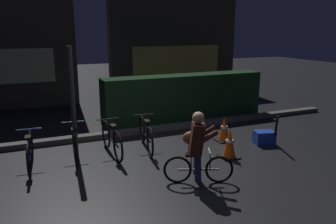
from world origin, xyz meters
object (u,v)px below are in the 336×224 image
object	(u,v)px
parked_bike_center_right	(112,139)
cyclist	(197,147)
traffic_cone_far	(224,129)
traffic_cone_near	(229,144)
parked_bike_right_mid	(146,135)
closed_umbrella	(276,130)
parked_bike_left_mid	(30,151)
parked_bike_center_left	(75,144)
blue_crate	(264,137)
street_post	(73,103)

from	to	relation	value
parked_bike_center_right	cyclist	bearing A→B (deg)	-152.98
parked_bike_center_right	traffic_cone_far	xyz separation A→B (m)	(2.62, -0.17, -0.04)
traffic_cone_near	parked_bike_center_right	bearing A→B (deg)	152.46
parked_bike_right_mid	cyclist	size ratio (longest dim) A/B	1.26
traffic_cone_near	closed_umbrella	world-z (taller)	closed_umbrella
parked_bike_left_mid	traffic_cone_far	xyz separation A→B (m)	(4.19, -0.11, -0.04)
parked_bike_left_mid	closed_umbrella	xyz separation A→B (m)	(5.01, -0.91, 0.06)
parked_bike_center_left	parked_bike_center_right	bearing A→B (deg)	-87.01
parked_bike_right_mid	blue_crate	xyz separation A→B (m)	(2.59, -0.72, -0.18)
traffic_cone_far	parked_bike_center_left	bearing A→B (deg)	176.57
parked_bike_center_left	blue_crate	bearing A→B (deg)	-95.20
parked_bike_center_left	parked_bike_center_right	xyz separation A→B (m)	(0.74, -0.03, -0.00)
traffic_cone_near	cyclist	xyz separation A→B (m)	(-1.14, -0.74, 0.33)
parked_bike_left_mid	blue_crate	world-z (taller)	parked_bike_left_mid
parked_bike_center_left	parked_bike_center_right	distance (m)	0.74
parked_bike_right_mid	cyclist	distance (m)	1.90
parked_bike_center_left	parked_bike_right_mid	world-z (taller)	parked_bike_right_mid
parked_bike_left_mid	parked_bike_center_right	world-z (taller)	parked_bike_center_right
cyclist	parked_bike_right_mid	bearing A→B (deg)	119.69
parked_bike_center_left	traffic_cone_far	bearing A→B (deg)	-88.33
cyclist	closed_umbrella	world-z (taller)	cyclist
parked_bike_center_right	parked_bike_right_mid	distance (m)	0.75
parked_bike_right_mid	cyclist	world-z (taller)	cyclist
traffic_cone_near	closed_umbrella	distance (m)	1.31
cyclist	parked_bike_center_left	bearing A→B (deg)	154.94
parked_bike_center_left	traffic_cone_near	xyz separation A→B (m)	(2.88, -1.14, -0.03)
parked_bike_right_mid	traffic_cone_near	world-z (taller)	parked_bike_right_mid
parked_bike_left_mid	traffic_cone_far	distance (m)	4.19
parked_bike_left_mid	parked_bike_center_right	size ratio (longest dim) A/B	0.97
parked_bike_left_mid	parked_bike_center_right	xyz separation A→B (m)	(1.57, 0.06, 0.01)
parked_bike_left_mid	traffic_cone_near	xyz separation A→B (m)	(3.71, -1.06, -0.02)
traffic_cone_far	closed_umbrella	xyz separation A→B (m)	(0.82, -0.79, 0.10)
parked_bike_left_mid	traffic_cone_far	size ratio (longest dim) A/B	2.57
traffic_cone_far	cyclist	xyz separation A→B (m)	(-1.62, -1.69, 0.35)
parked_bike_center_left	traffic_cone_near	bearing A→B (deg)	-106.52
parked_bike_right_mid	traffic_cone_far	distance (m)	1.87
parked_bike_center_right	traffic_cone_near	bearing A→B (deg)	-118.70
parked_bike_center_right	cyclist	size ratio (longest dim) A/B	1.24
parked_bike_right_mid	closed_umbrella	world-z (taller)	closed_umbrella
traffic_cone_near	cyclist	world-z (taller)	cyclist
parked_bike_left_mid	cyclist	xyz separation A→B (m)	(2.57, -1.80, 0.31)
parked_bike_center_left	closed_umbrella	world-z (taller)	closed_umbrella
traffic_cone_near	blue_crate	size ratio (longest dim) A/B	1.41
street_post	parked_bike_right_mid	xyz separation A→B (m)	(1.46, -0.18, -0.79)
parked_bike_left_mid	parked_bike_center_right	distance (m)	1.57
traffic_cone_near	parked_bike_left_mid	bearing A→B (deg)	164.12
traffic_cone_far	cyclist	world-z (taller)	cyclist
traffic_cone_near	cyclist	size ratio (longest dim) A/B	0.50
cyclist	closed_umbrella	distance (m)	2.61
parked_bike_center_left	blue_crate	size ratio (longest dim) A/B	3.55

